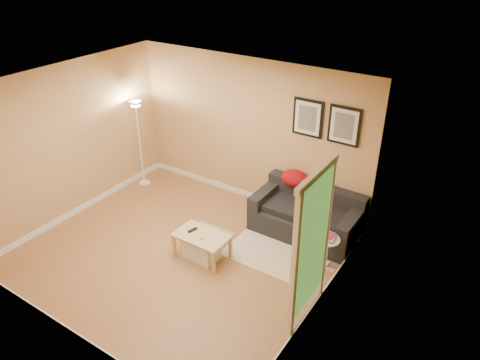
{
  "coord_description": "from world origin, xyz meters",
  "views": [
    {
      "loc": [
        3.83,
        -4.16,
        4.34
      ],
      "look_at": [
        0.55,
        0.85,
        1.05
      ],
      "focal_mm": 33.83,
      "sensor_mm": 36.0,
      "label": 1
    }
  ],
  "objects_px": {
    "side_table": "(326,253)",
    "floor_lamp": "(140,146)",
    "book_stack": "(329,237)",
    "sofa": "(306,213)",
    "coffee_table": "(202,246)",
    "storage_bin": "(202,249)"
  },
  "relations": [
    {
      "from": "side_table",
      "to": "book_stack",
      "type": "height_order",
      "value": "book_stack"
    },
    {
      "from": "storage_bin",
      "to": "side_table",
      "type": "relative_size",
      "value": 0.99
    },
    {
      "from": "coffee_table",
      "to": "storage_bin",
      "type": "xyz_separation_m",
      "value": [
        0.0,
        -0.01,
        -0.04
      ]
    },
    {
      "from": "coffee_table",
      "to": "storage_bin",
      "type": "distance_m",
      "value": 0.04
    },
    {
      "from": "sofa",
      "to": "floor_lamp",
      "type": "xyz_separation_m",
      "value": [
        -3.38,
        -0.22,
        0.43
      ]
    },
    {
      "from": "side_table",
      "to": "floor_lamp",
      "type": "distance_m",
      "value": 4.08
    },
    {
      "from": "sofa",
      "to": "book_stack",
      "type": "xyz_separation_m",
      "value": [
        0.65,
        -0.64,
        0.19
      ]
    },
    {
      "from": "sofa",
      "to": "coffee_table",
      "type": "xyz_separation_m",
      "value": [
        -1.02,
        -1.42,
        -0.17
      ]
    },
    {
      "from": "storage_bin",
      "to": "book_stack",
      "type": "distance_m",
      "value": 1.9
    },
    {
      "from": "coffee_table",
      "to": "storage_bin",
      "type": "relative_size",
      "value": 1.53
    },
    {
      "from": "book_stack",
      "to": "sofa",
      "type": "bearing_deg",
      "value": 118.66
    },
    {
      "from": "floor_lamp",
      "to": "side_table",
      "type": "bearing_deg",
      "value": -6.03
    },
    {
      "from": "sofa",
      "to": "book_stack",
      "type": "height_order",
      "value": "sofa"
    },
    {
      "from": "sofa",
      "to": "coffee_table",
      "type": "height_order",
      "value": "sofa"
    },
    {
      "from": "floor_lamp",
      "to": "storage_bin",
      "type": "bearing_deg",
      "value": -27.23
    },
    {
      "from": "coffee_table",
      "to": "floor_lamp",
      "type": "relative_size",
      "value": 0.47
    },
    {
      "from": "sofa",
      "to": "storage_bin",
      "type": "height_order",
      "value": "sofa"
    },
    {
      "from": "sofa",
      "to": "book_stack",
      "type": "bearing_deg",
      "value": -44.64
    },
    {
      "from": "storage_bin",
      "to": "floor_lamp",
      "type": "xyz_separation_m",
      "value": [
        -2.36,
        1.21,
        0.64
      ]
    },
    {
      "from": "sofa",
      "to": "side_table",
      "type": "relative_size",
      "value": 3.2
    },
    {
      "from": "sofa",
      "to": "coffee_table",
      "type": "distance_m",
      "value": 1.76
    },
    {
      "from": "sofa",
      "to": "floor_lamp",
      "type": "height_order",
      "value": "floor_lamp"
    }
  ]
}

